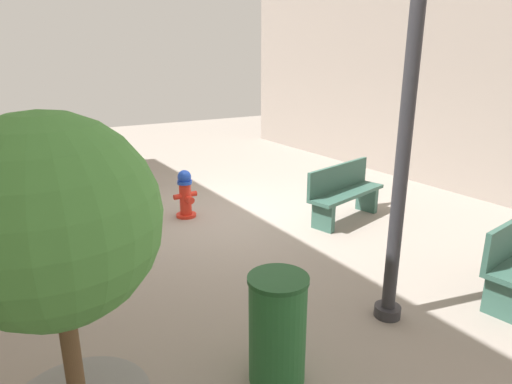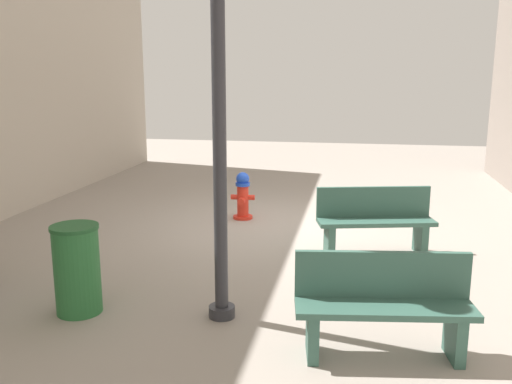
{
  "view_description": "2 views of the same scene",
  "coord_description": "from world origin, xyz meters",
  "px_view_note": "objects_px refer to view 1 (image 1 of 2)",
  "views": [
    {
      "loc": [
        3.33,
        6.45,
        2.66
      ],
      "look_at": [
        -0.12,
        0.86,
        0.66
      ],
      "focal_mm": 30.68,
      "sensor_mm": 36.0,
      "label": 1
    },
    {
      "loc": [
        -1.41,
        9.01,
        2.54
      ],
      "look_at": [
        0.13,
        0.76,
        0.74
      ],
      "focal_mm": 38.74,
      "sensor_mm": 36.0,
      "label": 2
    }
  ],
  "objects_px": {
    "fire_hydrant": "(185,194)",
    "street_lamp": "(409,95)",
    "planter_tree": "(59,270)",
    "trash_bin": "(277,329)",
    "bench_near": "(344,192)"
  },
  "relations": [
    {
      "from": "bench_near",
      "to": "trash_bin",
      "type": "relative_size",
      "value": 1.75
    },
    {
      "from": "fire_hydrant",
      "to": "street_lamp",
      "type": "bearing_deg",
      "value": 98.75
    },
    {
      "from": "street_lamp",
      "to": "trash_bin",
      "type": "relative_size",
      "value": 3.86
    },
    {
      "from": "bench_near",
      "to": "trash_bin",
      "type": "distance_m",
      "value": 4.16
    },
    {
      "from": "trash_bin",
      "to": "planter_tree",
      "type": "bearing_deg",
      "value": 2.51
    },
    {
      "from": "bench_near",
      "to": "street_lamp",
      "type": "bearing_deg",
      "value": 56.84
    },
    {
      "from": "fire_hydrant",
      "to": "bench_near",
      "type": "xyz_separation_m",
      "value": [
        -2.26,
        1.53,
        0.08
      ]
    },
    {
      "from": "fire_hydrant",
      "to": "trash_bin",
      "type": "distance_m",
      "value": 4.3
    },
    {
      "from": "planter_tree",
      "to": "street_lamp",
      "type": "height_order",
      "value": "street_lamp"
    },
    {
      "from": "bench_near",
      "to": "planter_tree",
      "type": "distance_m",
      "value": 5.6
    },
    {
      "from": "fire_hydrant",
      "to": "bench_near",
      "type": "height_order",
      "value": "bench_near"
    },
    {
      "from": "planter_tree",
      "to": "street_lamp",
      "type": "bearing_deg",
      "value": -175.75
    },
    {
      "from": "planter_tree",
      "to": "fire_hydrant",
      "type": "bearing_deg",
      "value": -120.57
    },
    {
      "from": "bench_near",
      "to": "trash_bin",
      "type": "xyz_separation_m",
      "value": [
        3.19,
        2.67,
        -0.01
      ]
    },
    {
      "from": "planter_tree",
      "to": "street_lamp",
      "type": "xyz_separation_m",
      "value": [
        -3.14,
        -0.23,
        0.85
      ]
    }
  ]
}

